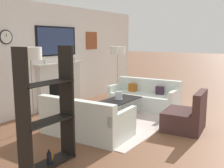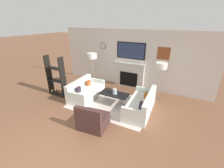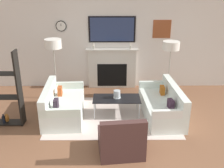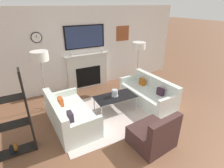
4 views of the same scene
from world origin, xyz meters
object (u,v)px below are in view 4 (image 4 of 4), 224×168
object	(u,v)px
floor_lamp_left	(40,57)
shelf_unit	(5,123)
floor_lamp_right	(139,46)
hurricane_candle	(115,93)
couch_left	(69,116)
couch_right	(148,94)
coffee_table	(115,97)
armchair	(153,135)

from	to	relation	value
floor_lamp_left	shelf_unit	world-z (taller)	shelf_unit
floor_lamp_right	shelf_unit	world-z (taller)	shelf_unit
hurricane_candle	shelf_unit	size ratio (longest dim) A/B	0.11
couch_left	floor_lamp_left	bearing A→B (deg)	107.31
couch_right	coffee_table	xyz separation A→B (m)	(-1.11, 0.07, 0.14)
floor_lamp_left	floor_lamp_right	world-z (taller)	floor_lamp_left
armchair	shelf_unit	bearing A→B (deg)	156.47
armchair	coffee_table	world-z (taller)	armchair
armchair	floor_lamp_right	distance (m)	3.17
coffee_table	floor_lamp_right	distance (m)	2.06
armchair	shelf_unit	world-z (taller)	shelf_unit
couch_right	shelf_unit	bearing A→B (deg)	-174.47
coffee_table	armchair	bearing A→B (deg)	-88.15
hurricane_candle	coffee_table	bearing A→B (deg)	-104.31
floor_lamp_left	hurricane_candle	bearing A→B (deg)	-30.71
couch_left	shelf_unit	bearing A→B (deg)	-164.42
couch_left	hurricane_candle	size ratio (longest dim) A/B	9.16
couch_left	floor_lamp_right	xyz separation A→B (m)	(2.76, 1.09, 1.20)
couch_right	armchair	world-z (taller)	armchair
coffee_table	floor_lamp_left	bearing A→B (deg)	148.29
hurricane_candle	armchair	bearing A→B (deg)	-88.50
shelf_unit	couch_left	bearing A→B (deg)	15.58
couch_left	coffee_table	xyz separation A→B (m)	(1.31, 0.07, 0.14)
coffee_table	shelf_unit	distance (m)	2.62
couch_right	floor_lamp_right	size ratio (longest dim) A/B	1.14
floor_lamp_left	couch_right	bearing A→B (deg)	-21.50
couch_right	floor_lamp_right	world-z (taller)	floor_lamp_right
hurricane_candle	floor_lamp_right	xyz separation A→B (m)	(1.44, 0.98, 0.95)
hurricane_candle	couch_right	bearing A→B (deg)	-5.29
hurricane_candle	shelf_unit	distance (m)	2.62
couch_right	hurricane_candle	distance (m)	1.13
armchair	hurricane_candle	bearing A→B (deg)	91.50
coffee_table	shelf_unit	xyz separation A→B (m)	(-2.56, -0.42, 0.33)
armchair	hurricane_candle	size ratio (longest dim) A/B	4.79
armchair	hurricane_candle	distance (m)	1.62
floor_lamp_right	coffee_table	bearing A→B (deg)	-144.93
couch_right	coffee_table	distance (m)	1.12
couch_left	couch_right	distance (m)	2.42
coffee_table	floor_lamp_right	size ratio (longest dim) A/B	0.71
floor_lamp_right	shelf_unit	xyz separation A→B (m)	(-4.01, -1.44, -0.72)
couch_left	floor_lamp_left	xyz separation A→B (m)	(-0.34, 1.09, 1.25)
couch_left	floor_lamp_right	distance (m)	3.20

